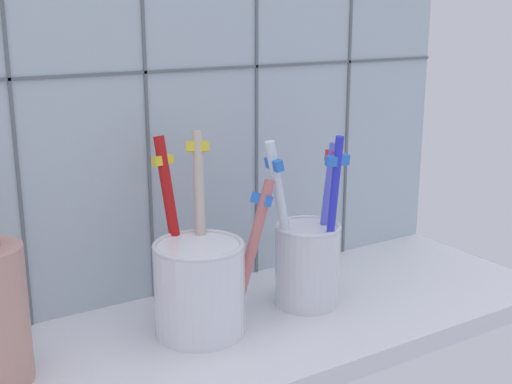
% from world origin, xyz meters
% --- Properties ---
extents(counter_slab, '(0.64, 0.22, 0.02)m').
position_xyz_m(counter_slab, '(0.00, 0.00, 0.01)').
color(counter_slab, silver).
rests_on(counter_slab, ground).
extents(tile_wall_back, '(0.64, 0.02, 0.45)m').
position_xyz_m(tile_wall_back, '(0.00, 0.12, 0.23)').
color(tile_wall_back, '#B2C1CC').
rests_on(tile_wall_back, ground).
extents(toothbrush_cup_left, '(0.12, 0.11, 0.18)m').
position_xyz_m(toothbrush_cup_left, '(-0.06, 0.01, 0.07)').
color(toothbrush_cup_left, white).
rests_on(toothbrush_cup_left, counter_slab).
extents(toothbrush_cup_right, '(0.08, 0.08, 0.18)m').
position_xyz_m(toothbrush_cup_right, '(0.06, 0.01, 0.07)').
color(toothbrush_cup_right, silver).
rests_on(toothbrush_cup_right, counter_slab).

